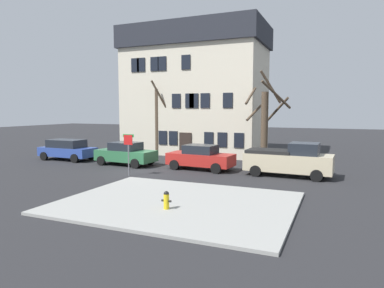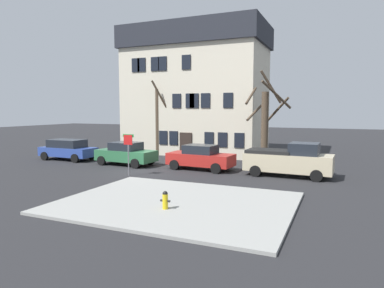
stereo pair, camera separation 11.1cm
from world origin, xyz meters
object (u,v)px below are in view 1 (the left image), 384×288
(car_green_sedan, at_px, (126,154))
(street_sign_pole, at_px, (128,147))
(fire_hydrant, at_px, (166,200))
(tree_bare_near, at_px, (158,119))
(car_red_sedan, at_px, (201,157))
(pickup_truck_beige, at_px, (289,160))
(car_blue_wagon, at_px, (67,149))
(bicycle_leaning, at_px, (132,152))
(tree_bare_mid, at_px, (265,121))
(building_main, at_px, (195,90))

(car_green_sedan, xyz_separation_m, street_sign_pole, (2.55, -3.49, 0.96))
(car_green_sedan, relative_size, fire_hydrant, 6.31)
(tree_bare_near, bearing_deg, fire_hydrant, -60.49)
(tree_bare_near, relative_size, car_red_sedan, 1.42)
(pickup_truck_beige, height_order, fire_hydrant, pickup_truck_beige)
(car_blue_wagon, bearing_deg, pickup_truck_beige, -0.14)
(tree_bare_near, distance_m, bicycle_leaning, 3.70)
(tree_bare_near, relative_size, car_green_sedan, 1.44)
(tree_bare_mid, relative_size, fire_hydrant, 9.44)
(tree_bare_near, xyz_separation_m, fire_hydrant, (8.56, -15.13, -2.72))
(bicycle_leaning, bearing_deg, car_red_sedan, -27.28)
(building_main, height_order, car_red_sedan, building_main)
(car_green_sedan, bearing_deg, bicycle_leaning, 117.99)
(car_green_sedan, height_order, pickup_truck_beige, pickup_truck_beige)
(tree_bare_mid, height_order, car_red_sedan, tree_bare_mid)
(building_main, distance_m, car_blue_wagon, 12.60)
(tree_bare_near, bearing_deg, pickup_truck_beige, -25.00)
(building_main, height_order, tree_bare_mid, building_main)
(tree_bare_mid, bearing_deg, car_blue_wagon, -163.55)
(building_main, xyz_separation_m, tree_bare_mid, (7.42, -4.31, -2.72))
(building_main, height_order, car_green_sedan, building_main)
(fire_hydrant, bearing_deg, building_main, 109.09)
(car_green_sedan, xyz_separation_m, fire_hydrant, (8.10, -9.24, -0.35))
(street_sign_pole, bearing_deg, bicycle_leaning, 121.70)
(car_blue_wagon, relative_size, fire_hydrant, 6.39)
(tree_bare_near, xyz_separation_m, street_sign_pole, (3.01, -9.37, -1.41))
(bicycle_leaning, bearing_deg, tree_bare_mid, 0.93)
(building_main, bearing_deg, car_blue_wagon, -130.90)
(building_main, xyz_separation_m, car_blue_wagon, (-7.57, -8.73, -5.03))
(car_blue_wagon, xyz_separation_m, car_green_sedan, (5.80, -0.31, -0.02))
(tree_bare_mid, relative_size, street_sign_pole, 2.67)
(tree_bare_near, bearing_deg, car_blue_wagon, -133.75)
(car_blue_wagon, height_order, pickup_truck_beige, pickup_truck_beige)
(tree_bare_near, distance_m, street_sign_pole, 9.94)
(building_main, xyz_separation_m, tree_bare_near, (-2.23, -3.16, -2.68))
(car_red_sedan, xyz_separation_m, fire_hydrant, (2.33, -9.57, -0.35))
(street_sign_pole, bearing_deg, tree_bare_near, 107.79)
(tree_bare_near, bearing_deg, tree_bare_mid, -6.78)
(tree_bare_near, height_order, fire_hydrant, tree_bare_near)
(fire_hydrant, height_order, bicycle_leaning, bicycle_leaning)
(car_blue_wagon, distance_m, car_green_sedan, 5.80)
(building_main, bearing_deg, bicycle_leaning, -132.97)
(tree_bare_near, xyz_separation_m, tree_bare_mid, (9.65, -1.15, -0.04))
(car_red_sedan, height_order, bicycle_leaning, car_red_sedan)
(tree_bare_mid, bearing_deg, building_main, 149.86)
(tree_bare_near, distance_m, pickup_truck_beige, 13.47)
(pickup_truck_beige, bearing_deg, bicycle_leaning, 163.01)
(tree_bare_near, relative_size, car_blue_wagon, 1.42)
(car_blue_wagon, height_order, street_sign_pole, street_sign_pole)
(car_green_sedan, distance_m, pickup_truck_beige, 11.59)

